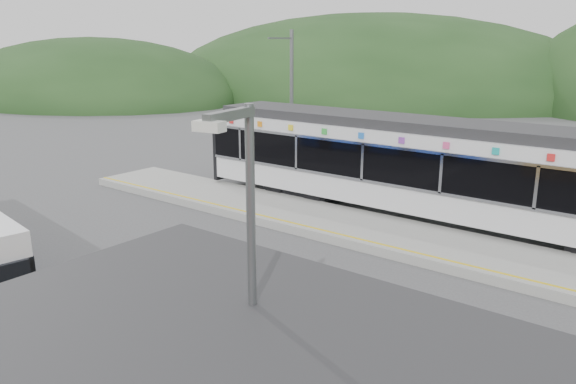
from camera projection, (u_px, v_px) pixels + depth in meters
The scene contains 7 objects.
ground at pixel (302, 260), 17.11m from camera, with size 120.00×120.00×0.00m, color #4C4C4F.
hills at pixel (562, 256), 17.48m from camera, with size 146.00×149.00×26.00m.
platform at pixel (358, 228), 19.59m from camera, with size 26.00×3.20×0.30m, color #9E9E99.
yellow_line at pixel (338, 234), 18.56m from camera, with size 26.00×0.10×0.01m, color yellow.
train at pixel (445, 169), 20.02m from camera, with size 20.44×3.01×3.74m.
catenary_mast_west at pixel (291, 102), 26.84m from camera, with size 0.18×1.80×7.00m.
lamp_post at pixel (246, 278), 7.44m from camera, with size 0.38×1.04×5.71m.
Camera 1 is at (9.46, -12.89, 6.45)m, focal length 35.00 mm.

